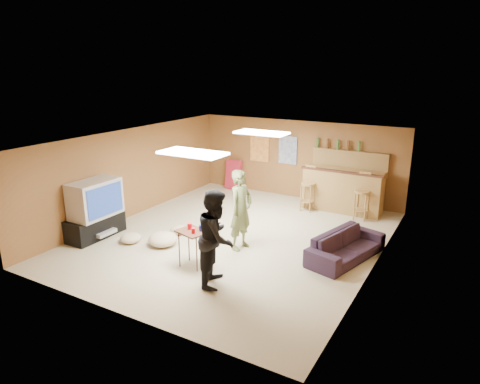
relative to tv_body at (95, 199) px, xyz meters
The scene contains 32 objects.
ground 3.18m from the tv_body, 29.51° to the left, with size 7.00×7.00×0.00m, color tan.
ceiling 3.31m from the tv_body, 29.51° to the left, with size 6.00×7.00×0.02m, color silver.
wall_back 5.66m from the tv_body, 62.08° to the left, with size 6.00×0.02×2.20m, color brown.
wall_front 3.33m from the tv_body, 37.04° to the right, with size 6.00×0.02×2.20m, color brown.
wall_left 1.55m from the tv_body, 103.13° to the left, with size 0.02×7.00×2.20m, color brown.
wall_right 5.85m from the tv_body, 14.87° to the left, with size 0.02×7.00×2.20m, color brown.
tv_stand 0.65m from the tv_body, behind, with size 0.55×1.30×0.50m, color black.
dvd_box 0.76m from the tv_body, ahead, with size 0.35×0.50×0.08m, color #B2B2B7.
tv_body is the anchor object (origin of this frame).
tv_screen 0.31m from the tv_body, ahead, with size 0.02×0.95×0.65m, color navy.
bar_counter 6.09m from the tv_body, 47.00° to the left, with size 2.00×0.60×1.10m, color olive.
bar_lip 5.91m from the tv_body, 45.34° to the left, with size 2.10×0.12×0.05m, color #381B11.
bar_shelf 6.45m from the tv_body, 49.74° to the left, with size 2.00×0.18×0.05m, color olive.
bar_backing 6.44m from the tv_body, 49.85° to the left, with size 2.00×0.14×0.60m, color olive.
poster_left 5.19m from the tv_body, 73.70° to the left, with size 0.60×0.03×0.85m, color #BF3F26.
poster_right 5.51m from the tv_body, 64.65° to the left, with size 0.55×0.03×0.80m, color #334C99.
folding_chair_stack 4.86m from the tv_body, 82.29° to the left, with size 0.50×0.14×0.90m, color #A71E33.
ceiling_panel_front 2.94m from the tv_body, ahead, with size 1.20×0.60×0.04m, color white.
ceiling_panel_back 3.99m from the tv_body, 45.54° to the left, with size 1.20×0.60×0.04m, color white.
person_olive 3.22m from the tv_body, 19.35° to the left, with size 0.61×0.40×1.68m, color #626F40.
person_black 3.42m from the tv_body, ahead, with size 0.83×0.64×1.70m, color black.
sofa 5.38m from the tv_body, 17.91° to the left, with size 1.85×0.72×0.54m, color black.
tray_table 2.71m from the tv_body, ahead, with size 0.55×0.44×0.71m, color #381B11.
cup_red_near 2.57m from the tv_body, ahead, with size 0.08×0.08×0.12m, color red.
cup_red_far 2.75m from the tv_body, ahead, with size 0.07×0.07×0.10m, color red.
cup_blue 2.80m from the tv_body, ahead, with size 0.08×0.08×0.12m, color navy.
bar_stool_left 5.24m from the tv_body, 50.17° to the left, with size 0.37×0.37×1.15m, color olive, non-canonical shape.
bar_stool_right 6.23m from the tv_body, 40.16° to the left, with size 0.39×0.39×1.22m, color olive, non-canonical shape.
cushion_near_tv 1.75m from the tv_body, 13.31° to the left, with size 0.62×0.62×0.28m, color tan.
cushion_mid 1.94m from the tv_body, 36.29° to the left, with size 0.41×0.41×0.18m, color tan.
cushion_far 1.16m from the tv_body, ahead, with size 0.45×0.45×0.20m, color tan.
bottle_row 6.24m from the tv_body, 52.02° to the left, with size 1.20×0.08×0.26m, color #3F7233, non-canonical shape.
Camera 1 is at (4.46, -7.59, 3.69)m, focal length 32.00 mm.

